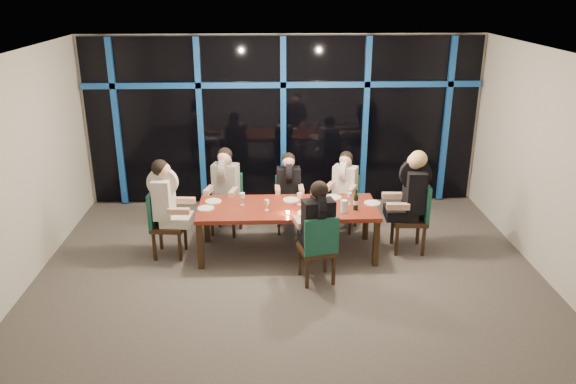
% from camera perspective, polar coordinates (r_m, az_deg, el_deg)
% --- Properties ---
extents(room, '(7.04, 7.00, 3.02)m').
position_cam_1_polar(room, '(7.00, 0.18, 5.75)').
color(room, '#5A534F').
rests_on(room, ground).
extents(window_wall, '(6.86, 0.43, 2.94)m').
position_cam_1_polar(window_wall, '(9.96, -0.42, 7.43)').
color(window_wall, black).
rests_on(window_wall, ground).
extents(dining_table, '(2.60, 1.00, 0.75)m').
position_cam_1_polar(dining_table, '(8.19, -0.05, -1.92)').
color(dining_table, maroon).
rests_on(dining_table, ground).
extents(chair_far_left, '(0.54, 0.54, 0.96)m').
position_cam_1_polar(chair_far_left, '(9.06, -6.18, -0.78)').
color(chair_far_left, '#311E10').
rests_on(chair_far_left, ground).
extents(chair_far_mid, '(0.42, 0.42, 0.89)m').
position_cam_1_polar(chair_far_mid, '(9.08, 0.03, -0.86)').
color(chair_far_mid, '#311E10').
rests_on(chair_far_mid, ground).
extents(chair_far_right, '(0.55, 0.55, 0.90)m').
position_cam_1_polar(chair_far_right, '(9.18, 5.82, -0.70)').
color(chair_far_right, '#311E10').
rests_on(chair_far_right, ground).
extents(chair_end_left, '(0.50, 0.50, 1.01)m').
position_cam_1_polar(chair_end_left, '(8.39, -12.64, -2.78)').
color(chair_end_left, '#311E10').
rests_on(chair_end_left, ground).
extents(chair_end_right, '(0.52, 0.52, 1.06)m').
position_cam_1_polar(chair_end_right, '(8.54, 12.85, -2.13)').
color(chair_end_right, '#311E10').
rests_on(chair_end_right, ground).
extents(chair_near_mid, '(0.54, 0.54, 0.99)m').
position_cam_1_polar(chair_near_mid, '(7.44, 3.14, -5.50)').
color(chair_near_mid, '#311E10').
rests_on(chair_near_mid, ground).
extents(diner_far_left, '(0.55, 0.65, 0.94)m').
position_cam_1_polar(diner_far_left, '(8.85, -6.44, 1.33)').
color(diner_far_left, black).
rests_on(diner_far_left, ground).
extents(diner_far_mid, '(0.45, 0.56, 0.87)m').
position_cam_1_polar(diner_far_mid, '(8.88, 0.07, 1.10)').
color(diner_far_mid, black).
rests_on(diner_far_mid, ground).
extents(diner_far_right, '(0.56, 0.62, 0.87)m').
position_cam_1_polar(diner_far_right, '(8.99, 5.76, 1.25)').
color(diner_far_right, silver).
rests_on(diner_far_right, ground).
extents(diner_end_left, '(0.65, 0.52, 0.98)m').
position_cam_1_polar(diner_end_left, '(8.22, -12.28, -0.23)').
color(diner_end_left, silver).
rests_on(diner_end_left, ground).
extents(diner_end_right, '(0.67, 0.54, 1.04)m').
position_cam_1_polar(diner_end_right, '(8.37, 12.47, 0.52)').
color(diner_end_right, black).
rests_on(diner_end_right, ground).
extents(diner_near_mid, '(0.55, 0.66, 0.96)m').
position_cam_1_polar(diner_near_mid, '(7.35, 3.01, -2.48)').
color(diner_near_mid, black).
rests_on(diner_near_mid, ground).
extents(plate_far_left, '(0.24, 0.24, 0.01)m').
position_cam_1_polar(plate_far_left, '(8.41, -7.60, -0.94)').
color(plate_far_left, white).
rests_on(plate_far_left, dining_table).
extents(plate_far_mid, '(0.24, 0.24, 0.01)m').
position_cam_1_polar(plate_far_mid, '(8.39, 0.30, -0.81)').
color(plate_far_mid, white).
rests_on(plate_far_mid, dining_table).
extents(plate_far_right, '(0.24, 0.24, 0.01)m').
position_cam_1_polar(plate_far_right, '(8.52, 4.64, -0.54)').
color(plate_far_right, white).
rests_on(plate_far_right, dining_table).
extents(plate_end_left, '(0.24, 0.24, 0.01)m').
position_cam_1_polar(plate_end_left, '(8.17, -8.34, -1.64)').
color(plate_end_left, white).
rests_on(plate_end_left, dining_table).
extents(plate_end_right, '(0.24, 0.24, 0.01)m').
position_cam_1_polar(plate_end_right, '(8.37, 8.55, -1.12)').
color(plate_end_right, white).
rests_on(plate_end_right, dining_table).
extents(plate_near_mid, '(0.24, 0.24, 0.01)m').
position_cam_1_polar(plate_near_mid, '(7.92, 1.80, -2.16)').
color(plate_near_mid, white).
rests_on(plate_near_mid, dining_table).
extents(wine_bottle, '(0.07, 0.07, 0.31)m').
position_cam_1_polar(wine_bottle, '(8.07, 6.91, -1.01)').
color(wine_bottle, black).
rests_on(wine_bottle, dining_table).
extents(water_pitcher, '(0.11, 0.10, 0.18)m').
position_cam_1_polar(water_pitcher, '(7.97, 5.70, -1.45)').
color(water_pitcher, silver).
rests_on(water_pitcher, dining_table).
extents(tea_light, '(0.06, 0.06, 0.03)m').
position_cam_1_polar(tea_light, '(7.92, -0.02, -2.09)').
color(tea_light, '#F69949').
rests_on(tea_light, dining_table).
extents(wine_glass_a, '(0.06, 0.06, 0.16)m').
position_cam_1_polar(wine_glass_a, '(7.99, -2.17, -1.09)').
color(wine_glass_a, silver).
rests_on(wine_glass_a, dining_table).
extents(wine_glass_b, '(0.07, 0.07, 0.18)m').
position_cam_1_polar(wine_glass_b, '(8.18, 1.17, -0.43)').
color(wine_glass_b, white).
rests_on(wine_glass_b, dining_table).
extents(wine_glass_c, '(0.06, 0.06, 0.16)m').
position_cam_1_polar(wine_glass_c, '(8.11, 3.50, -0.83)').
color(wine_glass_c, silver).
rests_on(wine_glass_c, dining_table).
extents(wine_glass_d, '(0.07, 0.07, 0.19)m').
position_cam_1_polar(wine_glass_d, '(8.19, -4.68, -0.43)').
color(wine_glass_d, silver).
rests_on(wine_glass_d, dining_table).
extents(wine_glass_e, '(0.07, 0.07, 0.17)m').
position_cam_1_polar(wine_glass_e, '(8.26, 6.27, -0.41)').
color(wine_glass_e, silver).
rests_on(wine_glass_e, dining_table).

